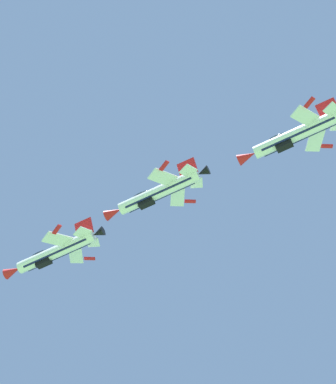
% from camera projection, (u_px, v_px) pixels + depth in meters
% --- Properties ---
extents(fighter_jet_lead, '(13.38, 11.56, 5.43)m').
position_uv_depth(fighter_jet_lead, '(54.00, 253.00, 101.05)').
color(fighter_jet_lead, white).
extents(fighter_jet_left_wing, '(13.38, 11.60, 5.36)m').
position_uv_depth(fighter_jet_left_wing, '(157.00, 193.00, 98.97)').
color(fighter_jet_left_wing, white).
extents(fighter_jet_right_wing, '(13.38, 11.64, 5.31)m').
position_uv_depth(fighter_jet_right_wing, '(296.00, 135.00, 92.58)').
color(fighter_jet_right_wing, white).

